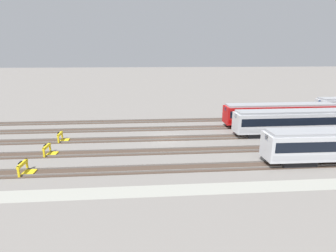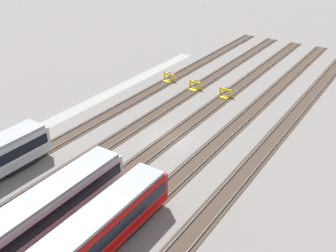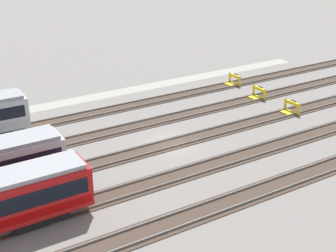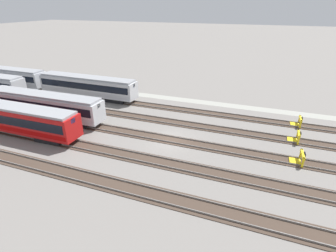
{
  "view_description": "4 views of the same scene",
  "coord_description": "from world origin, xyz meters",
  "px_view_note": "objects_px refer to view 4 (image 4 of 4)",
  "views": [
    {
      "loc": [
        -2.38,
        -34.47,
        11.37
      ],
      "look_at": [
        0.33,
        0.0,
        1.8
      ],
      "focal_mm": 28.0,
      "sensor_mm": 36.0,
      "label": 1
    },
    {
      "loc": [
        32.03,
        21.31,
        22.46
      ],
      "look_at": [
        0.33,
        0.0,
        1.8
      ],
      "focal_mm": 42.0,
      "sensor_mm": 36.0,
      "label": 2
    },
    {
      "loc": [
        18.92,
        31.07,
        17.93
      ],
      "look_at": [
        0.33,
        0.0,
        1.8
      ],
      "focal_mm": 50.0,
      "sensor_mm": 36.0,
      "label": 3
    },
    {
      "loc": [
        -9.42,
        26.01,
        14.81
      ],
      "look_at": [
        0.33,
        0.0,
        1.8
      ],
      "focal_mm": 28.0,
      "sensor_mm": 36.0,
      "label": 4
    }
  ],
  "objects_px": {
    "bumper_stop_near_inner_track": "(296,137)",
    "subway_car_front_row_right_inner": "(14,118)",
    "bumper_stop_nearest_track": "(298,122)",
    "subway_car_front_row_centre": "(87,86)",
    "subway_car_front_row_leftmost": "(44,105)",
    "bumper_stop_middle_track": "(299,158)",
    "subway_car_back_row_leftmost": "(5,76)"
  },
  "relations": [
    {
      "from": "subway_car_front_row_right_inner",
      "to": "subway_car_back_row_leftmost",
      "type": "relative_size",
      "value": 1.0
    },
    {
      "from": "bumper_stop_nearest_track",
      "to": "bumper_stop_middle_track",
      "type": "bearing_deg",
      "value": 87.03
    },
    {
      "from": "subway_car_front_row_leftmost",
      "to": "subway_car_front_row_centre",
      "type": "height_order",
      "value": "same"
    },
    {
      "from": "subway_car_front_row_centre",
      "to": "subway_car_front_row_leftmost",
      "type": "bearing_deg",
      "value": 90.0
    },
    {
      "from": "subway_car_front_row_right_inner",
      "to": "bumper_stop_near_inner_track",
      "type": "bearing_deg",
      "value": -163.11
    },
    {
      "from": "subway_car_front_row_centre",
      "to": "bumper_stop_near_inner_track",
      "type": "height_order",
      "value": "subway_car_front_row_centre"
    },
    {
      "from": "subway_car_front_row_centre",
      "to": "subway_car_back_row_leftmost",
      "type": "xyz_separation_m",
      "value": [
        19.01,
        -0.01,
        0.0
      ]
    },
    {
      "from": "subway_car_front_row_centre",
      "to": "subway_car_back_row_leftmost",
      "type": "relative_size",
      "value": 1.0
    },
    {
      "from": "subway_car_front_row_right_inner",
      "to": "subway_car_front_row_leftmost",
      "type": "bearing_deg",
      "value": -90.0
    },
    {
      "from": "subway_car_back_row_leftmost",
      "to": "bumper_stop_near_inner_track",
      "type": "distance_m",
      "value": 51.92
    },
    {
      "from": "subway_car_front_row_leftmost",
      "to": "bumper_stop_near_inner_track",
      "type": "distance_m",
      "value": 33.07
    },
    {
      "from": "subway_car_front_row_right_inner",
      "to": "bumper_stop_nearest_track",
      "type": "distance_m",
      "value": 36.4
    },
    {
      "from": "subway_car_back_row_leftmost",
      "to": "bumper_stop_nearest_track",
      "type": "xyz_separation_m",
      "value": [
        -52.21,
        -0.04,
        -1.53
      ]
    },
    {
      "from": "subway_car_front_row_centre",
      "to": "subway_car_back_row_leftmost",
      "type": "bearing_deg",
      "value": -0.02
    },
    {
      "from": "subway_car_front_row_right_inner",
      "to": "bumper_stop_near_inner_track",
      "type": "height_order",
      "value": "subway_car_front_row_right_inner"
    },
    {
      "from": "subway_car_front_row_right_inner",
      "to": "bumper_stop_nearest_track",
      "type": "xyz_separation_m",
      "value": [
        -33.2,
        -14.84,
        -1.53
      ]
    },
    {
      "from": "subway_car_front_row_leftmost",
      "to": "bumper_stop_middle_track",
      "type": "height_order",
      "value": "subway_car_front_row_leftmost"
    },
    {
      "from": "subway_car_front_row_centre",
      "to": "subway_car_front_row_right_inner",
      "type": "distance_m",
      "value": 14.79
    },
    {
      "from": "subway_car_front_row_centre",
      "to": "subway_car_front_row_right_inner",
      "type": "height_order",
      "value": "same"
    },
    {
      "from": "subway_car_front_row_leftmost",
      "to": "subway_car_front_row_right_inner",
      "type": "xyz_separation_m",
      "value": [
        0.0,
        4.93,
        0.0
      ]
    },
    {
      "from": "subway_car_back_row_leftmost",
      "to": "subway_car_front_row_centre",
      "type": "bearing_deg",
      "value": 179.98
    },
    {
      "from": "subway_car_front_row_leftmost",
      "to": "bumper_stop_nearest_track",
      "type": "distance_m",
      "value": 34.68
    },
    {
      "from": "subway_car_front_row_centre",
      "to": "bumper_stop_middle_track",
      "type": "relative_size",
      "value": 8.98
    },
    {
      "from": "bumper_stop_near_inner_track",
      "to": "subway_car_front_row_right_inner",
      "type": "bearing_deg",
      "value": 16.89
    },
    {
      "from": "subway_car_back_row_leftmost",
      "to": "bumper_stop_near_inner_track",
      "type": "xyz_separation_m",
      "value": [
        -51.67,
        4.88,
        -1.53
      ]
    },
    {
      "from": "subway_car_front_row_leftmost",
      "to": "subway_car_front_row_centre",
      "type": "bearing_deg",
      "value": -90.0
    },
    {
      "from": "bumper_stop_nearest_track",
      "to": "bumper_stop_middle_track",
      "type": "relative_size",
      "value": 1.0
    },
    {
      "from": "subway_car_front_row_right_inner",
      "to": "bumper_stop_middle_track",
      "type": "bearing_deg",
      "value": -171.35
    },
    {
      "from": "subway_car_front_row_leftmost",
      "to": "bumper_stop_near_inner_track",
      "type": "relative_size",
      "value": 9.0
    },
    {
      "from": "subway_car_front_row_leftmost",
      "to": "bumper_stop_middle_track",
      "type": "relative_size",
      "value": 8.98
    },
    {
      "from": "subway_car_front_row_right_inner",
      "to": "subway_car_back_row_leftmost",
      "type": "distance_m",
      "value": 24.09
    },
    {
      "from": "subway_car_front_row_leftmost",
      "to": "bumper_stop_near_inner_track",
      "type": "height_order",
      "value": "subway_car_front_row_leftmost"
    }
  ]
}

